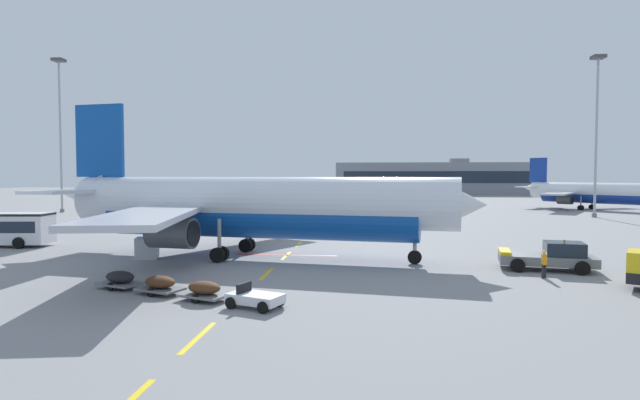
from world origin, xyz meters
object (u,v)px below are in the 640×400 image
ground_crew_worker (544,262)px  apron_light_mast_near (60,118)px  airliner_mid_left (593,193)px  fuel_service_truck (348,215)px  apron_light_mast_far (597,117)px  baggage_train (182,287)px  pushback_tug (550,257)px  uld_cargo_container (147,248)px  airliner_foreground (251,206)px

ground_crew_worker → apron_light_mast_near: apron_light_mast_near is taller
airliner_mid_left → fuel_service_truck: 57.67m
airliner_mid_left → fuel_service_truck: airliner_mid_left is taller
ground_crew_worker → apron_light_mast_far: size_ratio=0.07×
airliner_mid_left → baggage_train: 88.71m
baggage_train → ground_crew_worker: 21.52m
pushback_tug → uld_cargo_container: (-28.92, 1.86, -0.10)m
pushback_tug → baggage_train: 23.84m
pushback_tug → apron_light_mast_near: size_ratio=0.24×
fuel_service_truck → apron_light_mast_near: (-50.22, 22.62, 14.52)m
apron_light_mast_near → airliner_foreground: bearing=-45.4°
baggage_train → uld_cargo_container: (-7.26, 11.83, 0.27)m
baggage_train → apron_light_mast_far: bearing=52.2°
ground_crew_worker → fuel_service_truck: bearing=115.6°
pushback_tug → airliner_mid_left: (28.48, 63.16, 2.29)m
uld_cargo_container → ground_crew_worker: bearing=-9.8°
airliner_mid_left → ground_crew_worker: 72.51m
pushback_tug → ground_crew_worker: pushback_tug is taller
airliner_foreground → apron_light_mast_far: size_ratio=1.43×
airliner_foreground → ground_crew_worker: size_ratio=20.13×
fuel_service_truck → uld_cargo_container: 27.13m
pushback_tug → baggage_train: bearing=-155.3°
airliner_mid_left → pushback_tug: bearing=-114.3°
fuel_service_truck → baggage_train: bearing=-101.3°
pushback_tug → uld_cargo_container: bearing=176.3°
uld_cargo_container → apron_light_mast_far: bearing=41.0°
fuel_service_truck → baggage_train: size_ratio=0.62×
fuel_service_truck → apron_light_mast_near: 56.97m
baggage_train → uld_cargo_container: size_ratio=5.76×
apron_light_mast_near → ground_crew_worker: bearing=-38.4°
baggage_train → ground_crew_worker: (20.32, 7.07, 0.45)m
fuel_service_truck → apron_light_mast_far: size_ratio=0.29×
fuel_service_truck → apron_light_mast_near: apron_light_mast_near is taller
airliner_foreground → ground_crew_worker: bearing=-17.2°
pushback_tug → ground_crew_worker: bearing=-114.6°
airliner_foreground → apron_light_mast_near: bearing=134.6°
baggage_train → apron_light_mast_far: size_ratio=0.47×
apron_light_mast_near → uld_cargo_container: bearing=-51.8°
ground_crew_worker → apron_light_mast_far: (23.00, 48.80, 14.15)m
apron_light_mast_near → apron_light_mast_far: (86.57, -1.67, -1.02)m
airliner_mid_left → apron_light_mast_far: size_ratio=1.00×
airliner_mid_left → apron_light_mast_near: bearing=-170.5°
airliner_foreground → ground_crew_worker: 20.98m
pushback_tug → fuel_service_truck: fuel_service_truck is taller
ground_crew_worker → apron_light_mast_far: bearing=64.8°
airliner_foreground → uld_cargo_container: (-7.74, -1.40, -3.15)m
ground_crew_worker → airliner_mid_left: bearing=65.7°
pushback_tug → apron_light_mast_near: apron_light_mast_near is taller
baggage_train → apron_light_mast_near: apron_light_mast_near is taller
pushback_tug → apron_light_mast_far: size_ratio=0.26×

